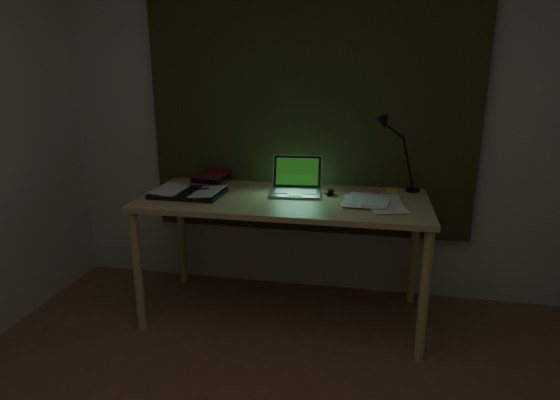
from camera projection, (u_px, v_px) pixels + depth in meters
The scene contains 11 objects.
wall_back at pixel (310, 117), 3.18m from camera, with size 3.50×0.00×2.50m, color beige.
curtain at pixel (310, 87), 3.08m from camera, with size 2.20×0.06×2.00m, color #2E3219.
desk at pixel (284, 258), 2.99m from camera, with size 1.76×0.77×0.80m, color tan, non-canonical shape.
laptop at pixel (295, 177), 2.92m from camera, with size 0.32×0.36×0.23m, color #A9A8AD, non-canonical shape.
open_textbook at pixel (188, 192), 2.93m from camera, with size 0.43×0.31×0.04m, color silver, non-canonical shape.
book_stack at pixel (212, 177), 3.20m from camera, with size 0.20×0.24×0.09m, color silver, non-canonical shape.
loose_papers at pixel (367, 202), 2.75m from camera, with size 0.33×0.35×0.02m, color white, non-canonical shape.
mouse at pixel (329, 192), 2.93m from camera, with size 0.06×0.10×0.04m, color black.
sticky_yellow at pixel (392, 190), 3.03m from camera, with size 0.07×0.07×0.02m, color gold.
sticky_pink at pixel (373, 192), 2.97m from camera, with size 0.08×0.08×0.02m, color #D854A1.
desk_lamp at pixel (415, 155), 2.96m from camera, with size 0.32×0.25×0.48m, color black, non-canonical shape.
Camera 1 is at (0.41, -1.19, 1.58)m, focal length 30.00 mm.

